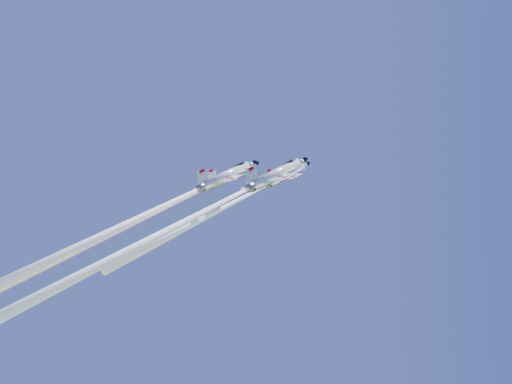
# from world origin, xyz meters

# --- Properties ---
(jet_lead) EXTENTS (27.46, 30.69, 35.26)m
(jet_lead) POSITION_xyz_m (-4.76, -6.14, 94.95)
(jet_lead) COLOR silver
(jet_left) EXTENTS (31.64, 35.54, 42.33)m
(jet_left) POSITION_xyz_m (-18.34, -11.54, 92.56)
(jet_left) COLOR silver
(jet_right) EXTENTS (38.43, 43.28, 52.46)m
(jet_right) POSITION_xyz_m (-11.80, -22.27, 88.14)
(jet_right) COLOR silver
(jet_slot) EXTENTS (31.78, 35.56, 41.20)m
(jet_slot) POSITION_xyz_m (-18.00, -17.55, 91.26)
(jet_slot) COLOR silver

